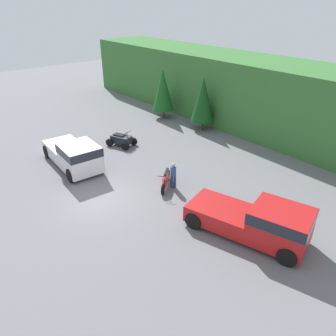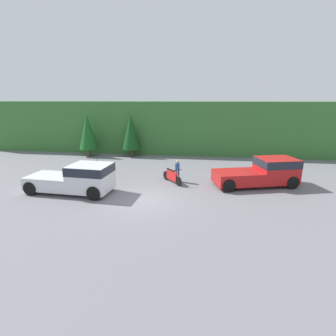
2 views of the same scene
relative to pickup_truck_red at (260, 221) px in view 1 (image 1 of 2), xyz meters
name	(u,v)px [view 1 (image 1 of 2)]	position (x,y,z in m)	size (l,w,h in m)	color
ground_plane	(100,199)	(-7.64, -3.98, -1.00)	(80.00, 80.00, 0.00)	slate
hillside_backdrop	(275,99)	(-7.64, 12.02, 1.79)	(44.00, 6.00, 5.59)	#387033
tree_left	(163,90)	(-16.15, 7.49, 1.56)	(1.92, 1.92, 4.35)	brown
tree_mid_left	(203,100)	(-11.71, 8.08, 1.56)	(1.92, 1.92, 4.35)	brown
pickup_truck_red	(260,221)	(0.00, 0.00, 0.00)	(5.97, 3.63, 1.90)	red
pickup_truck_second	(75,154)	(-11.96, -3.28, 0.00)	(5.54, 2.49, 1.90)	silver
dirt_bike	(166,180)	(-6.33, -0.32, -0.53)	(1.55, 1.85, 1.15)	black
quad_atv	(121,140)	(-13.15, 1.00, -0.55)	(2.34, 1.90, 1.15)	black
rider_person	(173,175)	(-5.98, -0.03, -0.13)	(0.47, 0.47, 1.60)	navy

